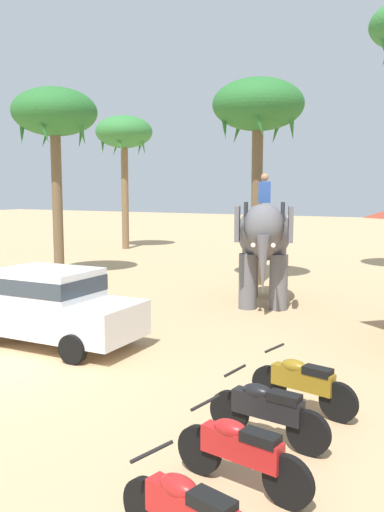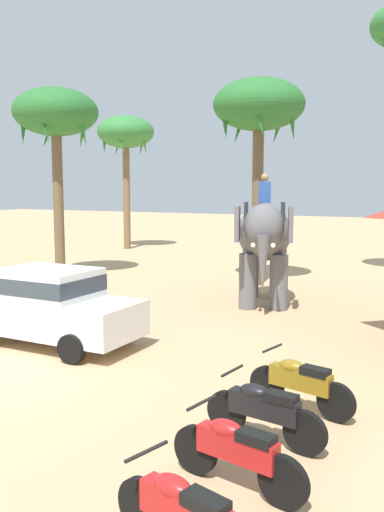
# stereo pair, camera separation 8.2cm
# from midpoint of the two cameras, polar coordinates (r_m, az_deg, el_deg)

# --- Properties ---
(car_sedan_foreground) EXTENTS (4.13, 1.93, 1.70)m
(car_sedan_foreground) POSITION_cam_midpoint_polar(r_m,az_deg,el_deg) (12.49, -14.52, -4.83)
(car_sedan_foreground) COLOR white
(car_sedan_foreground) RESTS_ON ground
(elephant_with_mahout) EXTENTS (2.66, 4.01, 3.88)m
(elephant_with_mahout) POSITION_cam_midpoint_polar(r_m,az_deg,el_deg) (16.28, 7.72, 1.85)
(elephant_with_mahout) COLOR slate
(elephant_with_mahout) RESTS_ON ground
(motorcycle_second_in_row) EXTENTS (1.79, 0.56, 0.94)m
(motorcycle_second_in_row) POSITION_cam_midpoint_polar(r_m,az_deg,el_deg) (6.65, 5.08, -19.72)
(motorcycle_second_in_row) COLOR black
(motorcycle_second_in_row) RESTS_ON ground
(motorcycle_mid_row) EXTENTS (1.80, 0.55, 0.94)m
(motorcycle_mid_row) POSITION_cam_midpoint_polar(r_m,az_deg,el_deg) (7.75, 7.85, -15.71)
(motorcycle_mid_row) COLOR black
(motorcycle_mid_row) RESTS_ON ground
(motorcycle_fourth_in_row) EXTENTS (1.78, 0.60, 0.94)m
(motorcycle_fourth_in_row) POSITION_cam_midpoint_polar(r_m,az_deg,el_deg) (8.84, 11.52, -12.88)
(motorcycle_fourth_in_row) COLOR black
(motorcycle_fourth_in_row) RESTS_ON ground
(palm_tree_near_hut) EXTENTS (3.20, 3.20, 7.26)m
(palm_tree_near_hut) POSITION_cam_midpoint_polar(r_m,az_deg,el_deg) (19.75, 7.13, 14.96)
(palm_tree_near_hut) COLOR brown
(palm_tree_near_hut) RESTS_ON ground
(palm_tree_left_of_road) EXTENTS (3.20, 3.20, 7.52)m
(palm_tree_left_of_road) POSITION_cam_midpoint_polar(r_m,az_deg,el_deg) (31.58, -6.88, 12.44)
(palm_tree_left_of_road) COLOR brown
(palm_tree_left_of_road) RESTS_ON ground
(palm_tree_far_back) EXTENTS (3.20, 3.20, 7.22)m
(palm_tree_far_back) POSITION_cam_midpoint_polar(r_m,az_deg,el_deg) (21.78, -13.97, 13.97)
(palm_tree_far_back) COLOR brown
(palm_tree_far_back) RESTS_ON ground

